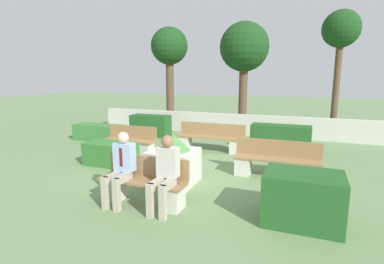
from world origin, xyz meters
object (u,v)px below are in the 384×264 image
bench_left_side (210,140)px  tree_leftmost (169,49)px  bench_front (143,186)px  tree_center_right (341,34)px  person_seated_man (121,165)px  planter_corner_left (174,161)px  person_seated_woman (165,170)px  bench_back (276,163)px  tree_center_left (244,49)px  bench_right_side (129,144)px

bench_left_side → tree_leftmost: 6.53m
bench_front → tree_leftmost: tree_leftmost is taller
bench_front → tree_center_right: tree_center_right is taller
person_seated_man → planter_corner_left: bearing=71.5°
tree_leftmost → person_seated_woman: bearing=-65.0°
person_seated_woman → planter_corner_left: size_ratio=1.21×
bench_front → person_seated_man: 0.59m
planter_corner_left → tree_center_right: 8.71m
bench_back → tree_center_left: tree_center_left is taller
person_seated_woman → tree_center_left: 9.66m
person_seated_man → bench_right_side: bearing=120.8°
bench_right_side → person_seated_woman: (2.78, -3.11, 0.43)m
bench_right_side → tree_center_right: 8.81m
bench_front → person_seated_man: size_ratio=1.25×
tree_center_left → tree_center_right: size_ratio=0.99×
person_seated_man → tree_center_right: (4.14, 8.45, 3.20)m
tree_center_left → bench_back: bearing=-71.4°
bench_right_side → tree_leftmost: 6.81m
bench_left_side → bench_right_side: size_ratio=1.33×
tree_leftmost → tree_center_left: (3.56, 0.32, -0.05)m
person_seated_woman → tree_center_right: size_ratio=0.28×
person_seated_man → tree_center_left: size_ratio=0.28×
bench_right_side → person_seated_woman: person_seated_woman is taller
bench_front → bench_back: same height
bench_right_side → planter_corner_left: bearing=-30.6°
person_seated_man → planter_corner_left: person_seated_man is taller
bench_right_side → bench_back: bearing=-0.4°
bench_front → bench_left_side: same height
bench_front → person_seated_woman: bearing=-14.4°
bench_front → tree_center_left: (-0.06, 9.08, 3.26)m
bench_left_side → bench_right_side: same height
bench_right_side → person_seated_man: size_ratio=1.22×
planter_corner_left → bench_right_side: bearing=142.8°
bench_front → person_seated_woman: person_seated_woman is taller
planter_corner_left → tree_center_right: size_ratio=0.23×
bench_back → person_seated_man: size_ratio=1.48×
bench_right_side → tree_center_left: size_ratio=0.35×
person_seated_woman → planter_corner_left: bearing=108.9°
person_seated_man → tree_center_right: size_ratio=0.28×
bench_front → bench_back: bearing=48.0°
bench_front → person_seated_woman: (0.53, -0.14, 0.43)m
planter_corner_left → bench_left_side: bearing=92.9°
bench_back → person_seated_man: (-2.57, -2.57, 0.41)m
bench_left_side → planter_corner_left: planter_corner_left is taller
bench_right_side → planter_corner_left: 2.91m
bench_back → planter_corner_left: 2.44m
bench_front → bench_left_side: (-0.09, 4.37, 0.02)m
bench_front → tree_leftmost: size_ratio=0.36×
person_seated_man → tree_center_right: 9.94m
bench_left_side → bench_back: (2.28, -1.94, -0.01)m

